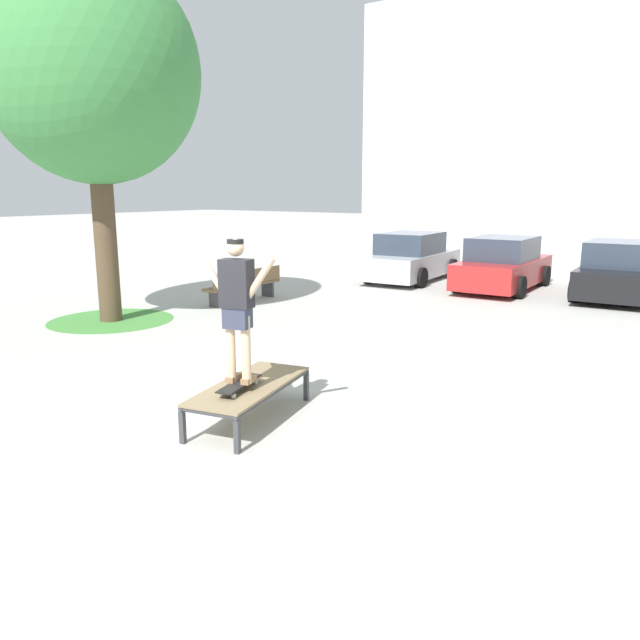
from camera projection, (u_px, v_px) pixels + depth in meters
name	position (u px, v px, depth m)	size (l,w,h in m)	color
ground_plane	(174.00, 424.00, 7.39)	(120.00, 120.00, 0.00)	#B7B5AD
building_facade	(616.00, 109.00, 32.92)	(29.48, 4.00, 14.19)	silver
skate_box	(250.00, 388.00, 7.44)	(1.15, 2.02, 0.46)	#38383D
skateboard	(239.00, 384.00, 7.19)	(0.39, 0.82, 0.09)	black
skater	(237.00, 301.00, 6.99)	(0.99, 0.37, 1.69)	beige
tree_near_left	(93.00, 72.00, 12.21)	(4.28, 4.28, 7.38)	brown
grass_patch_near_left	(111.00, 320.00, 13.27)	(2.65, 2.65, 0.01)	#47893D
car_silver	(411.00, 258.00, 19.04)	(2.11, 4.30, 1.50)	#B7BABF
car_red	(503.00, 265.00, 17.28)	(2.01, 4.24, 1.50)	red
car_black	(619.00, 272.00, 15.92)	(2.09, 4.29, 1.50)	black
park_bench	(244.00, 285.00, 15.37)	(0.49, 2.41, 0.83)	brown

